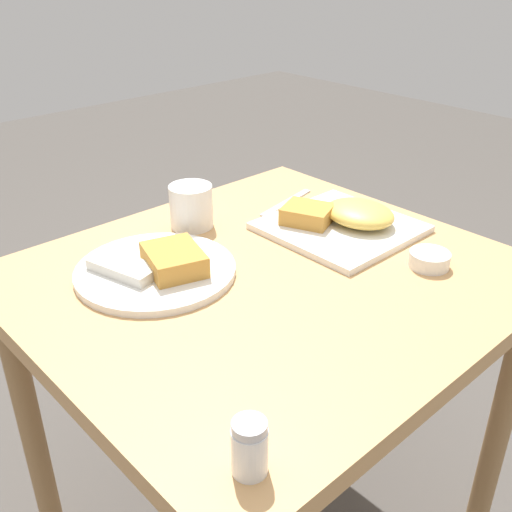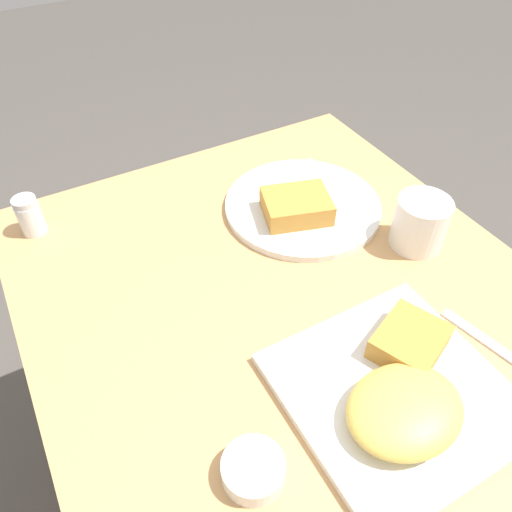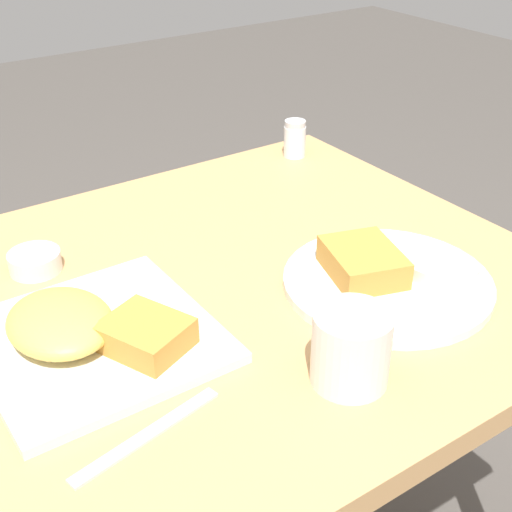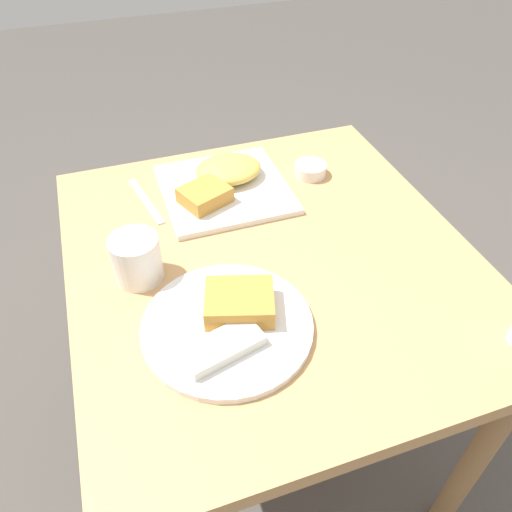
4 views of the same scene
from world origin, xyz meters
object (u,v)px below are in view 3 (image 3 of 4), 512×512
Objects in this scene: salt_shaker at (295,141)px; coffee_mug at (351,348)px; plate_square_near at (89,332)px; plate_oval_far at (385,276)px; sauce_ramekin at (35,261)px; butter_knife at (147,435)px.

coffee_mug reaches higher than salt_shaker.
plate_square_near is 0.95× the size of plate_oval_far.
butter_knife is at bearing -2.79° from sauce_ramekin.
plate_square_near is at bearing -59.07° from salt_shaker.
plate_square_near is 3.70× the size of sauce_ramekin.
plate_oval_far reaches higher than butter_knife.
coffee_mug reaches higher than sauce_ramekin.
salt_shaker is at bearing 148.25° from coffee_mug.
butter_knife is (0.53, -0.60, -0.03)m from salt_shaker.
coffee_mug is (0.58, -0.36, 0.01)m from salt_shaker.
sauce_ramekin is at bearing 75.86° from butter_knife.
plate_oval_far is at bearing 125.81° from coffee_mug.
plate_oval_far is 0.22m from coffee_mug.
salt_shaker is (-0.46, 0.18, 0.02)m from plate_oval_far.
butter_knife is 2.07× the size of coffee_mug.
plate_square_near is 0.18m from butter_knife.
plate_square_near is 0.69m from salt_shaker.
butter_knife is at bearing -4.03° from plate_square_near.
salt_shaker is (-0.35, 0.59, 0.01)m from plate_square_near.
sauce_ramekin is 0.60m from salt_shaker.
coffee_mug is at bearing -31.75° from salt_shaker.
coffee_mug is (0.45, 0.22, 0.03)m from sauce_ramekin.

